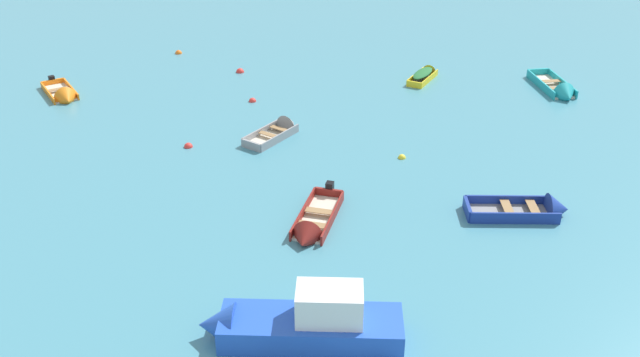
{
  "coord_description": "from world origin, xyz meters",
  "views": [
    {
      "loc": [
        1.58,
        -0.86,
        13.23
      ],
      "look_at": [
        0.0,
        23.43,
        0.15
      ],
      "focal_mm": 39.19,
      "sensor_mm": 36.0,
      "label": 1
    }
  ],
  "objects_px": {
    "rowboat_deep_blue_foreground_center": "(537,210)",
    "mooring_buoy_near_foreground": "(253,101)",
    "mooring_buoy_far_field": "(402,158)",
    "rowboat_yellow_near_camera": "(425,74)",
    "rowboat_grey_midfield_right": "(281,129)",
    "mooring_buoy_trailing": "(188,147)",
    "mooring_buoy_outer_edge": "(240,72)",
    "rowboat_turquoise_outer_right": "(560,91)",
    "rowboat_orange_center": "(64,96)",
    "mooring_buoy_central": "(179,53)",
    "motor_launch_blue_distant_center": "(298,323)",
    "rowboat_maroon_far_back": "(311,228)"
  },
  "relations": [
    {
      "from": "rowboat_yellow_near_camera",
      "to": "mooring_buoy_far_field",
      "type": "bearing_deg",
      "value": -99.4
    },
    {
      "from": "rowboat_turquoise_outer_right",
      "to": "rowboat_yellow_near_camera",
      "type": "xyz_separation_m",
      "value": [
        -6.76,
        2.02,
        0.07
      ]
    },
    {
      "from": "mooring_buoy_near_foreground",
      "to": "mooring_buoy_central",
      "type": "distance_m",
      "value": 9.22
    },
    {
      "from": "rowboat_orange_center",
      "to": "mooring_buoy_central",
      "type": "xyz_separation_m",
      "value": [
        4.01,
        7.64,
        -0.15
      ]
    },
    {
      "from": "rowboat_deep_blue_foreground_center",
      "to": "rowboat_maroon_far_back",
      "type": "bearing_deg",
      "value": -168.03
    },
    {
      "from": "rowboat_maroon_far_back",
      "to": "mooring_buoy_trailing",
      "type": "height_order",
      "value": "rowboat_maroon_far_back"
    },
    {
      "from": "rowboat_maroon_far_back",
      "to": "rowboat_deep_blue_foreground_center",
      "type": "height_order",
      "value": "rowboat_deep_blue_foreground_center"
    },
    {
      "from": "mooring_buoy_near_foreground",
      "to": "mooring_buoy_outer_edge",
      "type": "distance_m",
      "value": 4.48
    },
    {
      "from": "motor_launch_blue_distant_center",
      "to": "rowboat_maroon_far_back",
      "type": "bearing_deg",
      "value": 90.49
    },
    {
      "from": "rowboat_yellow_near_camera",
      "to": "mooring_buoy_far_field",
      "type": "xyz_separation_m",
      "value": [
        -1.64,
        -9.89,
        -0.26
      ]
    },
    {
      "from": "mooring_buoy_far_field",
      "to": "rowboat_yellow_near_camera",
      "type": "bearing_deg",
      "value": 80.6
    },
    {
      "from": "rowboat_maroon_far_back",
      "to": "motor_launch_blue_distant_center",
      "type": "bearing_deg",
      "value": -89.51
    },
    {
      "from": "rowboat_turquoise_outer_right",
      "to": "mooring_buoy_central",
      "type": "distance_m",
      "value": 21.94
    },
    {
      "from": "motor_launch_blue_distant_center",
      "to": "rowboat_deep_blue_foreground_center",
      "type": "relative_size",
      "value": 1.52
    },
    {
      "from": "rowboat_maroon_far_back",
      "to": "mooring_buoy_central",
      "type": "bearing_deg",
      "value": 116.14
    },
    {
      "from": "rowboat_grey_midfield_right",
      "to": "mooring_buoy_near_foreground",
      "type": "height_order",
      "value": "rowboat_grey_midfield_right"
    },
    {
      "from": "rowboat_turquoise_outer_right",
      "to": "motor_launch_blue_distant_center",
      "type": "distance_m",
      "value": 22.73
    },
    {
      "from": "mooring_buoy_central",
      "to": "mooring_buoy_outer_edge",
      "type": "height_order",
      "value": "mooring_buoy_outer_edge"
    },
    {
      "from": "mooring_buoy_far_field",
      "to": "mooring_buoy_outer_edge",
      "type": "xyz_separation_m",
      "value": [
        -8.63,
        10.2,
        0.0
      ]
    },
    {
      "from": "mooring_buoy_far_field",
      "to": "mooring_buoy_outer_edge",
      "type": "bearing_deg",
      "value": 130.22
    },
    {
      "from": "mooring_buoy_trailing",
      "to": "rowboat_turquoise_outer_right",
      "type": "bearing_deg",
      "value": 22.68
    },
    {
      "from": "rowboat_turquoise_outer_right",
      "to": "mooring_buoy_far_field",
      "type": "bearing_deg",
      "value": -136.85
    },
    {
      "from": "rowboat_orange_center",
      "to": "rowboat_grey_midfield_right",
      "type": "height_order",
      "value": "rowboat_orange_center"
    },
    {
      "from": "rowboat_maroon_far_back",
      "to": "mooring_buoy_central",
      "type": "xyz_separation_m",
      "value": [
        -9.48,
        19.32,
        -0.18
      ]
    },
    {
      "from": "rowboat_grey_midfield_right",
      "to": "mooring_buoy_trailing",
      "type": "xyz_separation_m",
      "value": [
        -3.9,
        -1.75,
        -0.17
      ]
    },
    {
      "from": "mooring_buoy_near_foreground",
      "to": "rowboat_yellow_near_camera",
      "type": "bearing_deg",
      "value": 23.96
    },
    {
      "from": "rowboat_orange_center",
      "to": "mooring_buoy_near_foreground",
      "type": "distance_m",
      "value": 9.61
    },
    {
      "from": "rowboat_deep_blue_foreground_center",
      "to": "mooring_buoy_outer_edge",
      "type": "bearing_deg",
      "value": 132.56
    },
    {
      "from": "rowboat_deep_blue_foreground_center",
      "to": "mooring_buoy_central",
      "type": "height_order",
      "value": "rowboat_deep_blue_foreground_center"
    },
    {
      "from": "motor_launch_blue_distant_center",
      "to": "mooring_buoy_near_foreground",
      "type": "distance_m",
      "value": 17.96
    },
    {
      "from": "motor_launch_blue_distant_center",
      "to": "mooring_buoy_far_field",
      "type": "relative_size",
      "value": 17.19
    },
    {
      "from": "motor_launch_blue_distant_center",
      "to": "mooring_buoy_far_field",
      "type": "bearing_deg",
      "value": 73.91
    },
    {
      "from": "motor_launch_blue_distant_center",
      "to": "rowboat_grey_midfield_right",
      "type": "bearing_deg",
      "value": 98.43
    },
    {
      "from": "rowboat_orange_center",
      "to": "mooring_buoy_near_foreground",
      "type": "xyz_separation_m",
      "value": [
        9.6,
        0.31,
        -0.15
      ]
    },
    {
      "from": "rowboat_grey_midfield_right",
      "to": "rowboat_turquoise_outer_right",
      "type": "bearing_deg",
      "value": 22.24
    },
    {
      "from": "rowboat_orange_center",
      "to": "mooring_buoy_central",
      "type": "relative_size",
      "value": 8.23
    },
    {
      "from": "motor_launch_blue_distant_center",
      "to": "rowboat_deep_blue_foreground_center",
      "type": "bearing_deg",
      "value": 41.9
    },
    {
      "from": "motor_launch_blue_distant_center",
      "to": "mooring_buoy_central",
      "type": "bearing_deg",
      "value": 110.99
    },
    {
      "from": "rowboat_grey_midfield_right",
      "to": "motor_launch_blue_distant_center",
      "type": "distance_m",
      "value": 13.98
    },
    {
      "from": "rowboat_maroon_far_back",
      "to": "rowboat_turquoise_outer_right",
      "type": "bearing_deg",
      "value": 49.78
    },
    {
      "from": "motor_launch_blue_distant_center",
      "to": "rowboat_yellow_near_camera",
      "type": "bearing_deg",
      "value": 76.95
    },
    {
      "from": "mooring_buoy_far_field",
      "to": "mooring_buoy_outer_edge",
      "type": "distance_m",
      "value": 13.36
    },
    {
      "from": "rowboat_deep_blue_foreground_center",
      "to": "mooring_buoy_near_foreground",
      "type": "xyz_separation_m",
      "value": [
        -12.01,
        10.27,
        -0.2
      ]
    },
    {
      "from": "mooring_buoy_far_field",
      "to": "mooring_buoy_central",
      "type": "distance_m",
      "value": 18.48
    },
    {
      "from": "rowboat_yellow_near_camera",
      "to": "mooring_buoy_trailing",
      "type": "relative_size",
      "value": 7.5
    },
    {
      "from": "rowboat_deep_blue_foreground_center",
      "to": "mooring_buoy_central",
      "type": "xyz_separation_m",
      "value": [
        -17.6,
        17.6,
        -0.2
      ]
    },
    {
      "from": "rowboat_maroon_far_back",
      "to": "mooring_buoy_trailing",
      "type": "bearing_deg",
      "value": 132.02
    },
    {
      "from": "motor_launch_blue_distant_center",
      "to": "mooring_buoy_trailing",
      "type": "bearing_deg",
      "value": 116.22
    },
    {
      "from": "rowboat_orange_center",
      "to": "mooring_buoy_trailing",
      "type": "xyz_separation_m",
      "value": [
        7.6,
        -5.14,
        -0.15
      ]
    },
    {
      "from": "rowboat_orange_center",
      "to": "rowboat_turquoise_outer_right",
      "type": "bearing_deg",
      "value": 5.09
    }
  ]
}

